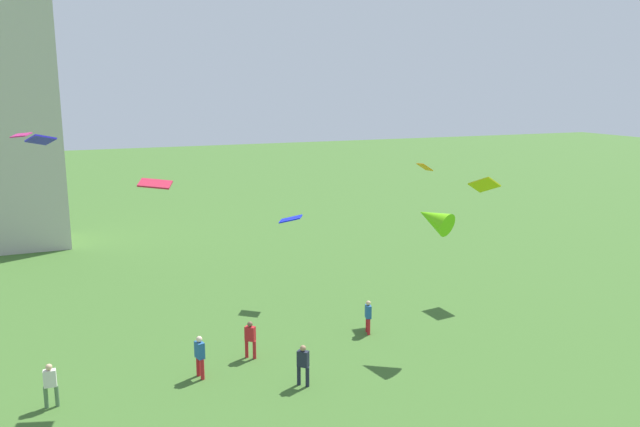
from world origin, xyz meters
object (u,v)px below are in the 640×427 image
object	(u,v)px
kite_flying_2	(291,219)
kite_flying_0	(41,140)
person_1	(303,363)
kite_flying_1	(484,185)
person_2	(250,337)
kite_flying_3	(434,219)
kite_flying_6	(425,167)
person_3	(368,315)
person_0	(200,354)
kite_flying_5	(155,184)
kite_flying_9	(21,135)
person_4	(50,383)

from	to	relation	value
kite_flying_2	kite_flying_0	bearing A→B (deg)	25.75
kite_flying_2	person_1	bearing A→B (deg)	103.57
person_1	kite_flying_1	world-z (taller)	kite_flying_1
person_2	kite_flying_3	size ratio (longest dim) A/B	0.81
kite_flying_3	kite_flying_6	distance (m)	5.38
kite_flying_0	kite_flying_2	world-z (taller)	kite_flying_0
person_3	kite_flying_1	xyz separation A→B (m)	(8.76, 2.96, 5.54)
person_2	kite_flying_6	distance (m)	13.07
person_0	kite_flying_5	world-z (taller)	kite_flying_5
kite_flying_0	kite_flying_9	distance (m)	7.17
kite_flying_5	kite_flying_1	bearing A→B (deg)	-149.07
kite_flying_0	kite_flying_9	world-z (taller)	kite_flying_9
person_4	kite_flying_2	distance (m)	15.60
person_0	kite_flying_6	distance (m)	15.42
person_2	kite_flying_3	bearing A→B (deg)	-149.06
kite_flying_3	kite_flying_9	bearing A→B (deg)	-30.41
kite_flying_6	kite_flying_9	bearing A→B (deg)	-73.69
kite_flying_1	kite_flying_2	bearing A→B (deg)	57.24
person_0	kite_flying_9	xyz separation A→B (m)	(-6.09, 1.94, 9.16)
person_4	kite_flying_1	world-z (taller)	kite_flying_1
person_1	kite_flying_0	size ratio (longest dim) A/B	1.05
person_1	kite_flying_5	distance (m)	9.36
person_1	kite_flying_3	distance (m)	9.02
person_1	person_4	bearing A→B (deg)	33.70
kite_flying_2	kite_flying_5	size ratio (longest dim) A/B	1.00
kite_flying_5	person_3	bearing A→B (deg)	-155.43
person_0	kite_flying_3	xyz separation A→B (m)	(10.96, -0.34, 4.99)
kite_flying_1	kite_flying_3	distance (m)	8.20
person_3	kite_flying_3	bearing A→B (deg)	-116.80
kite_flying_2	kite_flying_3	world-z (taller)	kite_flying_3
kite_flying_9	kite_flying_3	bearing A→B (deg)	98.44
person_0	kite_flying_0	world-z (taller)	kite_flying_0
kite_flying_2	person_4	bearing A→B (deg)	63.91
kite_flying_6	person_2	bearing A→B (deg)	-64.10
kite_flying_0	kite_flying_3	distance (m)	19.34
person_1	kite_flying_9	xyz separation A→B (m)	(-9.83, 4.27, 9.21)
person_3	kite_flying_3	world-z (taller)	kite_flying_3
kite_flying_0	kite_flying_3	xyz separation A→B (m)	(16.56, -9.40, -3.42)
person_2	person_3	distance (m)	6.22
kite_flying_0	person_4	bearing A→B (deg)	-23.68
person_4	kite_flying_1	size ratio (longest dim) A/B	1.21
kite_flying_5	kite_flying_9	size ratio (longest dim) A/B	1.53
kite_flying_6	kite_flying_0	bearing A→B (deg)	-94.83
person_2	kite_flying_9	size ratio (longest dim) A/B	1.80
kite_flying_1	kite_flying_9	size ratio (longest dim) A/B	1.51
kite_flying_3	kite_flying_9	size ratio (longest dim) A/B	2.23
kite_flying_3	kite_flying_2	bearing A→B (deg)	-86.80
person_2	person_3	size ratio (longest dim) A/B	1.03
person_0	person_4	size ratio (longest dim) A/B	1.05
kite_flying_0	kite_flying_3	size ratio (longest dim) A/B	0.78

